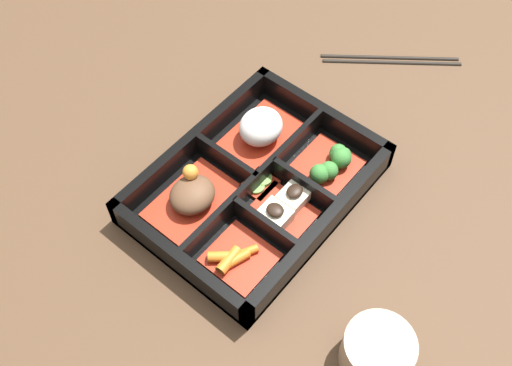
{
  "coord_description": "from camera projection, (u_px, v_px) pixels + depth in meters",
  "views": [
    {
      "loc": [
        -0.35,
        -0.29,
        0.7
      ],
      "look_at": [
        0.0,
        0.0,
        0.03
      ],
      "focal_mm": 42.0,
      "sensor_mm": 36.0,
      "label": 1
    }
  ],
  "objects": [
    {
      "name": "bento_base",
      "position": [
        256.0,
        191.0,
        0.83
      ],
      "size": [
        0.32,
        0.24,
        0.01
      ],
      "color": "black",
      "rests_on": "ground_plane"
    },
    {
      "name": "bowl_tofu",
      "position": [
        284.0,
        208.0,
        0.79
      ],
      "size": [
        0.08,
        0.08,
        0.04
      ],
      "color": "#B22D19",
      "rests_on": "bento_base"
    },
    {
      "name": "bowl_greens",
      "position": [
        332.0,
        163.0,
        0.83
      ],
      "size": [
        0.09,
        0.08,
        0.03
      ],
      "color": "#B22D19",
      "rests_on": "bento_base"
    },
    {
      "name": "chopsticks",
      "position": [
        392.0,
        59.0,
        0.97
      ],
      "size": [
        0.15,
        0.19,
        0.01
      ],
      "color": "black",
      "rests_on": "ground_plane"
    },
    {
      "name": "bowl_carrots",
      "position": [
        236.0,
        258.0,
        0.76
      ],
      "size": [
        0.08,
        0.08,
        0.02
      ],
      "color": "#B22D19",
      "rests_on": "bento_base"
    },
    {
      "name": "tea_cup",
      "position": [
        377.0,
        351.0,
        0.68
      ],
      "size": [
        0.08,
        0.08,
        0.05
      ],
      "color": "gray",
      "rests_on": "ground_plane"
    },
    {
      "name": "ground_plane",
      "position": [
        256.0,
        193.0,
        0.83
      ],
      "size": [
        3.0,
        3.0,
        0.0
      ],
      "primitive_type": "plane",
      "color": "#4C3523"
    },
    {
      "name": "bowl_rice",
      "position": [
        261.0,
        129.0,
        0.85
      ],
      "size": [
        0.12,
        0.09,
        0.05
      ],
      "color": "#B22D19",
      "rests_on": "bento_base"
    },
    {
      "name": "bento_rim",
      "position": [
        257.0,
        185.0,
        0.81
      ],
      "size": [
        0.32,
        0.24,
        0.05
      ],
      "color": "black",
      "rests_on": "ground_plane"
    },
    {
      "name": "bowl_pickles",
      "position": [
        261.0,
        184.0,
        0.82
      ],
      "size": [
        0.04,
        0.04,
        0.01
      ],
      "color": "#B22D19",
      "rests_on": "bento_base"
    },
    {
      "name": "bowl_stew",
      "position": [
        193.0,
        196.0,
        0.8
      ],
      "size": [
        0.12,
        0.09,
        0.05
      ],
      "color": "#B22D19",
      "rests_on": "bento_base"
    }
  ]
}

